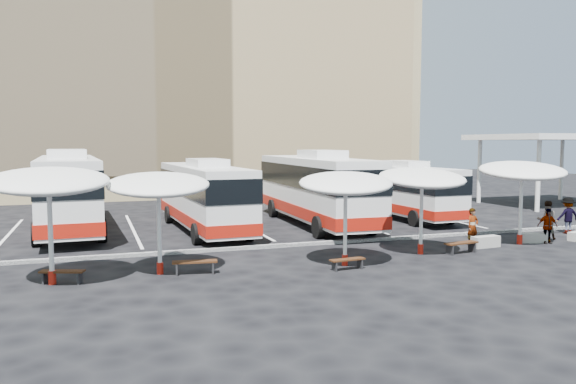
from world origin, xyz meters
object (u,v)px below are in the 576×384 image
object	(u,v)px
bus_1	(203,194)
sunshade_1	(158,185)
sunshade_2	(346,183)
wood_bench_2	(347,261)
conc_bench_1	(533,238)
bus_2	(315,187)
conc_bench_0	(486,242)
passenger_2	(548,226)
sunshade_4	(522,171)
passenger_3	(568,216)
passenger_1	(548,220)
sunshade_3	(422,178)
bus_3	(398,188)
sunshade_0	(49,181)
wood_bench_0	(62,274)
passenger_0	(473,227)
wood_bench_1	(195,264)
wood_bench_3	(461,245)
bus_0	(68,189)

from	to	relation	value
bus_1	sunshade_1	size ratio (longest dim) A/B	3.12
sunshade_2	wood_bench_2	distance (m)	2.87
conc_bench_1	bus_2	bearing A→B (deg)	130.13
conc_bench_0	passenger_2	xyz separation A→B (m)	(3.26, -0.16, 0.55)
conc_bench_1	sunshade_4	bearing A→B (deg)	-173.15
bus_1	passenger_3	distance (m)	18.62
passenger_2	passenger_3	world-z (taller)	passenger_3
passenger_2	conc_bench_0	bearing A→B (deg)	-166.90
bus_1	conc_bench_1	xyz separation A→B (m)	(13.60, -8.58, -1.70)
passenger_1	sunshade_1	bearing A→B (deg)	34.60
bus_1	sunshade_3	bearing A→B (deg)	-53.69
bus_3	sunshade_4	size ratio (longest dim) A/B	2.24
sunshade_4	conc_bench_1	distance (m)	3.20
sunshade_4	sunshade_0	bearing A→B (deg)	-177.50
conc_bench_0	passenger_2	world-z (taller)	passenger_2
bus_1	passenger_3	size ratio (longest dim) A/B	6.56
bus_2	conc_bench_1	xyz separation A→B (m)	(7.31, -8.67, -1.91)
bus_2	wood_bench_0	xyz separation A→B (m)	(-12.73, -9.63, -1.81)
wood_bench_0	conc_bench_1	distance (m)	20.06
bus_2	passenger_1	world-z (taller)	bus_2
sunshade_4	conc_bench_0	distance (m)	3.64
sunshade_0	passenger_0	bearing A→B (deg)	4.56
sunshade_1	bus_1	bearing A→B (deg)	70.45
sunshade_2	passenger_3	bearing A→B (deg)	12.51
sunshade_4	passenger_2	distance (m)	2.85
bus_2	sunshade_1	bearing A→B (deg)	-133.65
wood_bench_0	conc_bench_1	size ratio (longest dim) A/B	1.20
sunshade_0	wood_bench_0	bearing A→B (deg)	-1.74
sunshade_3	wood_bench_1	world-z (taller)	sunshade_3
sunshade_4	passenger_3	world-z (taller)	sunshade_4
wood_bench_3	passenger_0	world-z (taller)	passenger_0
bus_1	sunshade_0	xyz separation A→B (m)	(-6.74, -9.53, 1.42)
bus_2	passenger_3	bearing A→B (deg)	-31.03
wood_bench_1	passenger_1	xyz separation A→B (m)	(17.11, 1.64, 0.55)
bus_0	conc_bench_0	world-z (taller)	bus_0
bus_3	sunshade_1	xyz separation A→B (m)	(-15.55, -10.51, 1.33)
sunshade_4	wood_bench_1	distance (m)	15.22
wood_bench_0	passenger_1	xyz separation A→B (m)	(21.42, 1.53, 0.58)
bus_0	wood_bench_2	distance (m)	16.57
bus_0	conc_bench_1	world-z (taller)	bus_0
wood_bench_1	passenger_1	size ratio (longest dim) A/B	0.87
wood_bench_3	passenger_1	bearing A→B (deg)	14.86
sunshade_4	passenger_0	size ratio (longest dim) A/B	2.98
sunshade_3	conc_bench_0	xyz separation A→B (m)	(3.53, 0.35, -2.89)
bus_0	passenger_2	bearing A→B (deg)	-31.12
wood_bench_3	conc_bench_1	world-z (taller)	wood_bench_3
bus_1	passenger_1	bearing A→B (deg)	-30.39
passenger_1	wood_bench_0	bearing A→B (deg)	34.86
bus_1	wood_bench_2	size ratio (longest dim) A/B	8.87
passenger_3	conc_bench_1	bearing A→B (deg)	33.06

